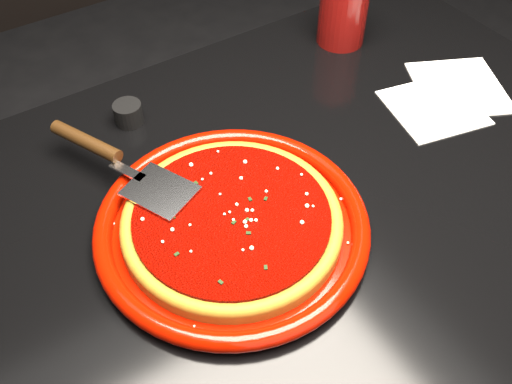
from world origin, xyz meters
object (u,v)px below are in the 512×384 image
at_px(cup, 343,11).
at_px(ramekin, 128,113).
at_px(table, 283,311).
at_px(plate, 232,225).
at_px(pizza_server, 121,162).

height_order(cup, ramekin, cup).
bearing_deg(table, ramekin, 117.77).
height_order(plate, pizza_server, pizza_server).
bearing_deg(ramekin, cup, -0.29).
xyz_separation_m(plate, cup, (0.43, 0.30, 0.05)).
distance_m(table, ramekin, 0.50).
distance_m(plate, cup, 0.53).
distance_m(table, plate, 0.41).
bearing_deg(plate, ramekin, 94.23).
height_order(plate, cup, cup).
relative_size(pizza_server, ramekin, 6.64).
height_order(pizza_server, ramekin, pizza_server).
relative_size(cup, ramekin, 2.70).
bearing_deg(pizza_server, plate, -86.99).
distance_m(plate, pizza_server, 0.19).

